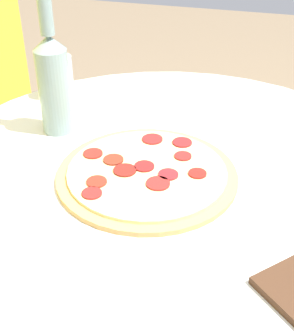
{
  "coord_description": "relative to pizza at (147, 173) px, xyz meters",
  "views": [
    {
      "loc": [
        -0.73,
        -0.15,
        1.25
      ],
      "look_at": [
        -0.04,
        0.04,
        0.77
      ],
      "focal_mm": 50.0,
      "sensor_mm": 36.0,
      "label": 1
    }
  ],
  "objects": [
    {
      "name": "table",
      "position": [
        0.04,
        -0.04,
        -0.21
      ],
      "size": [
        0.99,
        0.99,
        0.75
      ],
      "color": "silver",
      "rests_on": "ground_plane"
    },
    {
      "name": "drinking_glass",
      "position": [
        0.28,
        0.3,
        0.04
      ],
      "size": [
        0.07,
        0.07,
        0.1
      ],
      "color": "#ADBCC6",
      "rests_on": "table"
    },
    {
      "name": "pizza",
      "position": [
        0.0,
        0.0,
        0.0
      ],
      "size": [
        0.34,
        0.34,
        0.02
      ],
      "color": "tan",
      "rests_on": "table"
    },
    {
      "name": "beer_bottle",
      "position": [
        0.12,
        0.23,
        0.11
      ],
      "size": [
        0.07,
        0.07,
        0.3
      ],
      "color": "gray",
      "rests_on": "table"
    }
  ]
}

